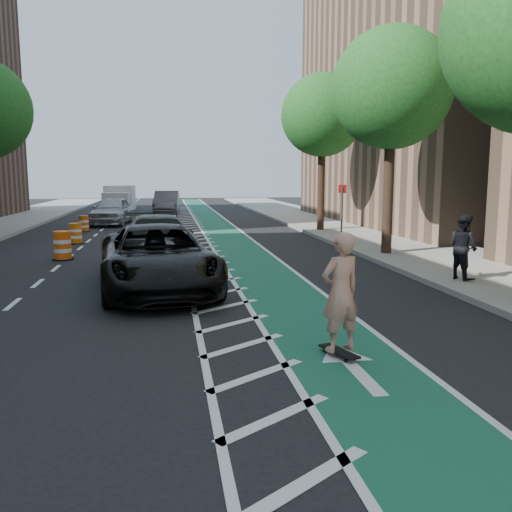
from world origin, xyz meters
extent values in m
plane|color=black|center=(0.00, 0.00, 0.00)|extent=(120.00, 120.00, 0.00)
cube|color=#185541|center=(3.00, 10.00, 0.01)|extent=(2.00, 90.00, 0.01)
cube|color=silver|center=(1.50, 10.00, 0.01)|extent=(1.40, 90.00, 0.01)
cube|color=gray|center=(9.50, 10.00, 0.07)|extent=(5.00, 90.00, 0.15)
cube|color=gray|center=(7.05, 10.00, 0.08)|extent=(0.12, 90.00, 0.16)
cube|color=#84664C|center=(17.50, 20.00, 9.50)|extent=(14.00, 22.00, 19.00)
cylinder|color=#382619|center=(7.90, 8.00, 2.20)|extent=(0.36, 0.36, 4.40)
sphere|color=#184A19|center=(7.90, 8.00, 5.80)|extent=(4.20, 4.20, 4.20)
cylinder|color=#382619|center=(7.90, 16.00, 2.20)|extent=(0.36, 0.36, 4.40)
sphere|color=#184A19|center=(7.90, 16.00, 5.80)|extent=(4.20, 4.20, 4.20)
cylinder|color=#4C4C4C|center=(7.60, 12.00, 1.20)|extent=(0.08, 0.08, 2.40)
cube|color=red|center=(7.60, 12.00, 2.30)|extent=(0.35, 0.02, 0.35)
cube|color=black|center=(2.94, -2.19, 0.09)|extent=(0.49, 0.85, 0.03)
cylinder|color=black|center=(2.77, -1.96, 0.03)|extent=(0.05, 0.07, 0.06)
cylinder|color=black|center=(2.93, -1.91, 0.03)|extent=(0.05, 0.07, 0.06)
cylinder|color=black|center=(2.95, -2.48, 0.03)|extent=(0.05, 0.07, 0.06)
cylinder|color=black|center=(3.10, -2.42, 0.03)|extent=(0.05, 0.07, 0.06)
imported|color=tan|center=(2.94, -2.19, 1.06)|extent=(0.80, 0.66, 1.90)
imported|color=black|center=(0.00, 3.46, 0.82)|extent=(3.33, 6.15, 1.64)
imported|color=black|center=(-0.06, 7.50, 0.78)|extent=(2.74, 5.59, 1.57)
imported|color=#AAAAAF|center=(-2.96, 22.49, 0.82)|extent=(2.49, 5.01, 1.64)
imported|color=#55565A|center=(0.20, 32.09, 0.84)|extent=(2.08, 5.21, 1.68)
imported|color=black|center=(7.92, 2.85, 1.01)|extent=(0.84, 0.97, 1.72)
cube|color=silver|center=(-3.64, 36.38, 1.01)|extent=(2.36, 3.32, 2.02)
cube|color=silver|center=(-3.75, 33.96, 0.76)|extent=(2.09, 1.70, 1.52)
cylinder|color=black|center=(-4.67, 33.60, 0.35)|extent=(0.28, 0.72, 0.71)
cylinder|color=black|center=(-2.86, 33.52, 0.35)|extent=(0.28, 0.72, 0.71)
cylinder|color=black|center=(-4.52, 37.23, 0.35)|extent=(0.28, 0.72, 0.71)
cylinder|color=black|center=(-2.70, 37.15, 0.35)|extent=(0.28, 0.72, 0.71)
cylinder|color=#FD580D|center=(-3.30, 9.00, 0.49)|extent=(0.57, 0.57, 0.99)
cylinder|color=silver|center=(-3.30, 9.00, 0.33)|extent=(0.58, 0.58, 0.13)
cylinder|color=silver|center=(-3.30, 9.00, 0.64)|extent=(0.58, 0.58, 0.13)
cylinder|color=black|center=(-3.30, 9.00, 0.02)|extent=(0.72, 0.72, 0.04)
cylinder|color=orange|center=(-3.60, 13.51, 0.44)|extent=(0.50, 0.50, 0.87)
cylinder|color=silver|center=(-3.60, 13.51, 0.29)|extent=(0.51, 0.51, 0.12)
cylinder|color=silver|center=(-3.60, 13.51, 0.56)|extent=(0.51, 0.51, 0.12)
cylinder|color=black|center=(-3.60, 13.51, 0.02)|extent=(0.64, 0.64, 0.04)
cylinder|color=#D5550B|center=(-4.00, 18.60, 0.41)|extent=(0.47, 0.47, 0.82)
cylinder|color=silver|center=(-4.00, 18.60, 0.27)|extent=(0.48, 0.48, 0.11)
cylinder|color=silver|center=(-4.00, 18.60, 0.53)|extent=(0.48, 0.48, 0.11)
cylinder|color=black|center=(-4.00, 18.60, 0.02)|extent=(0.60, 0.60, 0.04)
camera|label=1|loc=(0.30, -10.17, 2.87)|focal=38.00mm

